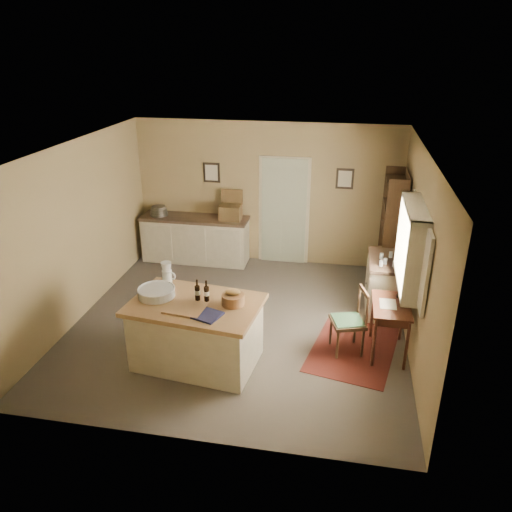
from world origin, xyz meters
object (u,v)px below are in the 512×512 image
(sideboard, at_px, (196,238))
(right_cabinet, at_px, (385,284))
(shelving_unit, at_px, (394,232))
(desk_chair, at_px, (348,322))
(writing_desk, at_px, (391,311))
(work_island, at_px, (196,331))

(sideboard, distance_m, right_cabinet, 3.79)
(sideboard, relative_size, shelving_unit, 1.02)
(desk_chair, bearing_deg, writing_desk, -10.92)
(writing_desk, height_order, right_cabinet, right_cabinet)
(right_cabinet, height_order, shelving_unit, shelving_unit)
(work_island, xyz_separation_m, right_cabinet, (2.55, 1.91, -0.02))
(sideboard, bearing_deg, desk_chair, -41.72)
(shelving_unit, bearing_deg, right_cabinet, -99.37)
(right_cabinet, bearing_deg, work_island, -143.12)
(right_cabinet, bearing_deg, desk_chair, -113.56)
(work_island, xyz_separation_m, shelving_unit, (2.70, 2.84, 0.54))
(desk_chair, bearing_deg, work_island, -179.85)
(work_island, xyz_separation_m, desk_chair, (1.99, 0.62, -0.01))
(writing_desk, distance_m, right_cabinet, 1.25)
(desk_chair, distance_m, shelving_unit, 2.40)
(writing_desk, bearing_deg, work_island, -164.98)
(sideboard, xyz_separation_m, desk_chair, (2.98, -2.65, -0.01))
(work_island, height_order, sideboard, work_island)
(writing_desk, height_order, desk_chair, desk_chair)
(desk_chair, bearing_deg, sideboard, 121.04)
(sideboard, xyz_separation_m, right_cabinet, (3.54, -1.36, -0.02))
(shelving_unit, bearing_deg, writing_desk, -94.07)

